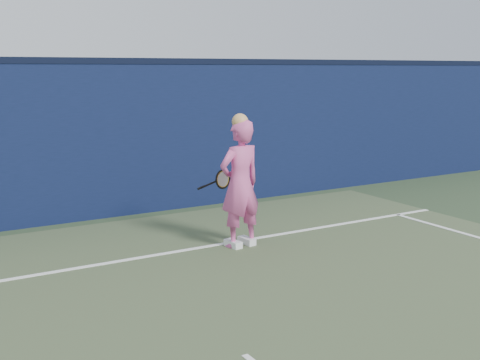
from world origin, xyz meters
TOP-DOWN VIEW (x-y plane):
  - backstop_wall at (0.00, 6.50)m, footprint 24.00×0.40m
  - wall_cap at (0.00, 6.50)m, footprint 24.00×0.42m
  - player at (1.62, 3.82)m, footprint 0.69×0.50m
  - racket at (1.55, 4.24)m, footprint 0.53×0.12m

SIDE VIEW (x-z plane):
  - racket at x=1.55m, z-range 0.73..1.02m
  - player at x=1.62m, z-range -0.03..1.81m
  - backstop_wall at x=0.00m, z-range 0.00..2.50m
  - wall_cap at x=0.00m, z-range 2.50..2.60m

